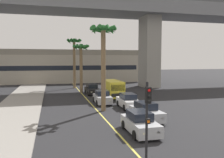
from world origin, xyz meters
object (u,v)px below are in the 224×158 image
(car_queue_second, at_px, (140,123))
(car_queue_fourth, at_px, (102,97))
(delivery_van, at_px, (113,88))
(palm_tree_far_median, at_px, (81,55))
(car_queue_front, at_px, (128,101))
(car_queue_third, at_px, (146,112))
(palm_tree_mid_median, at_px, (103,45))
(traffic_light_median_near, at_px, (147,114))
(palm_tree_near_median, at_px, (74,50))
(car_queue_fifth, at_px, (92,89))

(car_queue_second, distance_m, car_queue_fourth, 11.84)
(delivery_van, bearing_deg, palm_tree_far_median, 119.57)
(delivery_van, bearing_deg, car_queue_front, -90.55)
(car_queue_fourth, bearing_deg, delivery_van, 58.84)
(car_queue_third, height_order, palm_tree_mid_median, palm_tree_mid_median)
(car_queue_front, xyz_separation_m, palm_tree_mid_median, (-2.92, -0.79, 5.99))
(traffic_light_median_near, xyz_separation_m, palm_tree_near_median, (-0.10, 33.58, 4.25))
(car_queue_front, distance_m, palm_tree_mid_median, 6.71)
(palm_tree_near_median, distance_m, palm_tree_mid_median, 20.36)
(car_queue_second, xyz_separation_m, car_queue_fifth, (-0.10, 19.48, 0.00))
(car_queue_second, bearing_deg, palm_tree_mid_median, 96.77)
(car_queue_second, height_order, car_queue_fifth, same)
(car_queue_fifth, xyz_separation_m, palm_tree_mid_median, (-0.82, -11.72, 5.99))
(car_queue_front, xyz_separation_m, car_queue_fourth, (-2.18, 3.29, 0.00))
(car_queue_fourth, distance_m, delivery_van, 4.38)
(palm_tree_near_median, bearing_deg, delivery_van, -72.51)
(car_queue_front, xyz_separation_m, palm_tree_near_median, (-3.89, 19.55, 6.24))
(car_queue_fourth, relative_size, palm_tree_far_median, 0.54)
(car_queue_front, distance_m, car_queue_fifth, 11.13)
(car_queue_third, xyz_separation_m, delivery_van, (0.24, 12.35, 0.57))
(car_queue_fifth, height_order, palm_tree_far_median, palm_tree_far_median)
(car_queue_front, height_order, palm_tree_mid_median, palm_tree_mid_median)
(delivery_van, relative_size, palm_tree_far_median, 0.68)
(car_queue_fourth, distance_m, traffic_light_median_near, 17.51)
(car_queue_third, height_order, traffic_light_median_near, traffic_light_median_near)
(car_queue_fifth, distance_m, palm_tree_near_median, 10.79)
(traffic_light_median_near, distance_m, palm_tree_near_median, 33.85)
(traffic_light_median_near, bearing_deg, car_queue_front, 74.90)
(palm_tree_mid_median, bearing_deg, car_queue_second, -83.23)
(delivery_van, bearing_deg, palm_tree_near_median, 107.49)
(car_queue_third, xyz_separation_m, car_queue_fourth, (-2.01, 8.63, 0.00))
(car_queue_fourth, relative_size, palm_tree_mid_median, 0.48)
(car_queue_second, xyz_separation_m, car_queue_third, (1.83, 3.21, 0.00))
(car_queue_third, xyz_separation_m, traffic_light_median_near, (-3.61, -8.68, 1.99))
(car_queue_fifth, xyz_separation_m, delivery_van, (2.17, -3.92, 0.57))
(traffic_light_median_near, distance_m, palm_tree_far_median, 27.44)
(palm_tree_far_median, bearing_deg, car_queue_second, -86.16)
(car_queue_fourth, relative_size, palm_tree_near_median, 0.46)
(car_queue_second, distance_m, car_queue_fifth, 19.48)
(car_queue_fourth, bearing_deg, traffic_light_median_near, -95.30)
(delivery_van, bearing_deg, palm_tree_mid_median, -110.98)
(car_queue_fourth, distance_m, palm_tree_far_median, 11.29)
(car_queue_third, bearing_deg, car_queue_fifth, 96.77)
(traffic_light_median_near, xyz_separation_m, palm_tree_mid_median, (0.86, 13.24, 4.00))
(palm_tree_near_median, bearing_deg, traffic_light_median_near, -89.83)
(car_queue_front, bearing_deg, palm_tree_far_median, 104.67)
(car_queue_front, relative_size, car_queue_second, 1.00)
(car_queue_fifth, height_order, delivery_van, delivery_van)
(palm_tree_mid_median, distance_m, palm_tree_far_median, 14.04)
(traffic_light_median_near, height_order, palm_tree_far_median, palm_tree_far_median)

